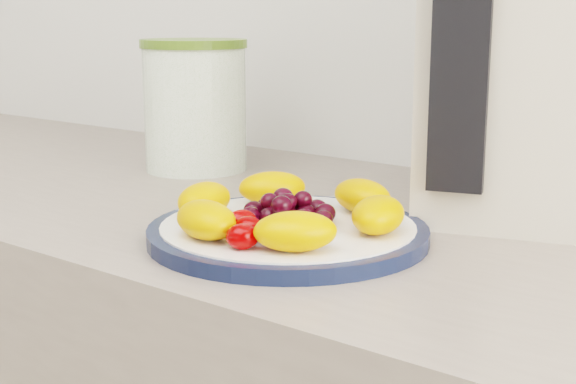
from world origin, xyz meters
The scene contains 7 objects.
plate_rim centered at (0.07, 1.08, 0.91)m, with size 0.28×0.28×0.01m, color #101935.
plate_face centered at (0.07, 1.08, 0.91)m, with size 0.26×0.26×0.02m, color white.
canister centered at (-0.26, 1.29, 0.99)m, with size 0.15×0.15×0.18m, color #346B15.
canister_lid centered at (-0.26, 1.29, 1.08)m, with size 0.15×0.15×0.01m, color #4D6923.
appliance_body centered at (0.20, 1.34, 1.06)m, with size 0.19×0.26×0.33m, color #B6AD9B.
appliance_panel centered at (0.20, 1.20, 1.07)m, with size 0.06×0.02×0.24m, color black.
fruit_plate centered at (0.07, 1.07, 0.93)m, with size 0.24×0.24×0.04m.
Camera 1 is at (0.55, 0.47, 1.12)m, focal length 50.00 mm.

